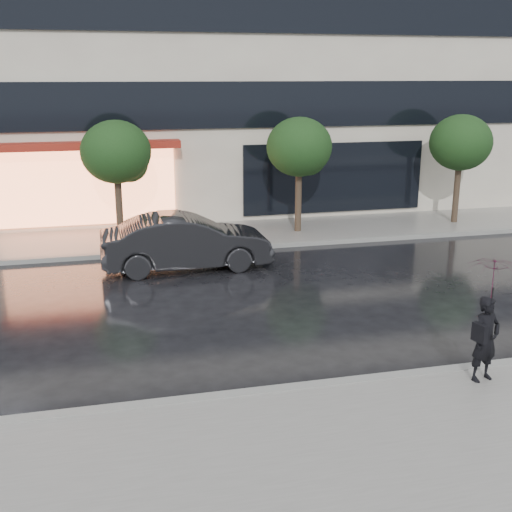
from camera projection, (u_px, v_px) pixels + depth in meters
name	position (u px, v px, depth m)	size (l,w,h in m)	color
ground	(302.00, 366.00, 12.19)	(120.00, 120.00, 0.00)	black
sidewalk_near	(371.00, 459.00, 9.13)	(60.00, 4.50, 0.12)	slate
sidewalk_far	(211.00, 236.00, 21.75)	(60.00, 3.50, 0.12)	slate
curb_near	(320.00, 387.00, 11.23)	(60.00, 0.25, 0.14)	gray
curb_far	(220.00, 248.00, 20.12)	(60.00, 0.25, 0.14)	gray
tree_mid_west	(118.00, 154.00, 20.10)	(2.20, 2.20, 3.99)	#33261C
tree_mid_east	(301.00, 149.00, 21.46)	(2.20, 2.20, 3.99)	#33261C
tree_far_east	(462.00, 145.00, 22.81)	(2.20, 2.20, 3.99)	#33261C
parked_car	(186.00, 242.00, 18.07)	(1.66, 4.75, 1.57)	black
pedestrian_with_umbrella	(491.00, 300.00, 11.01)	(1.13, 1.14, 2.23)	black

